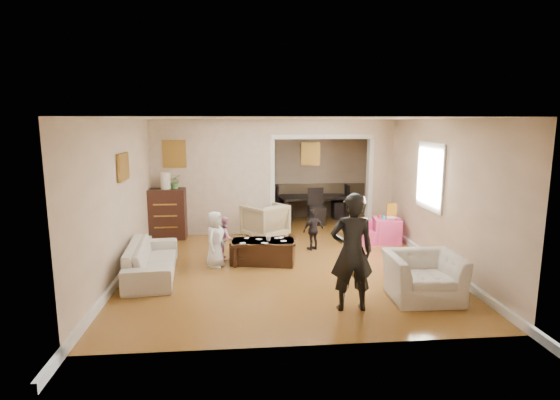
{
  "coord_description": "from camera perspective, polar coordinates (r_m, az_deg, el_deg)",
  "views": [
    {
      "loc": [
        -0.74,
        -8.15,
        2.55
      ],
      "look_at": [
        0.0,
        0.2,
        1.05
      ],
      "focal_mm": 28.23,
      "sensor_mm": 36.0,
      "label": 1
    }
  ],
  "objects": [
    {
      "name": "partition_right",
      "position": [
        10.54,
        12.76,
        3.07
      ],
      "size": [
        0.55,
        0.18,
        2.6
      ],
      "primitive_type": "cube",
      "color": "beige",
      "rests_on": "ground"
    },
    {
      "name": "partition_left",
      "position": [
        10.05,
        -8.66,
        2.88
      ],
      "size": [
        2.75,
        0.18,
        2.6
      ],
      "primitive_type": "cube",
      "color": "beige",
      "rests_on": "ground"
    },
    {
      "name": "framed_art_alcove",
      "position": [
        11.77,
        3.96,
        5.97
      ],
      "size": [
        0.45,
        0.03,
        0.55
      ],
      "primitive_type": "cube",
      "color": "brown"
    },
    {
      "name": "child_toddler",
      "position": [
        8.86,
        4.34,
        -3.84
      ],
      "size": [
        0.52,
        0.41,
        0.83
      ],
      "primitive_type": "imported",
      "rotation": [
        0.0,
        0.0,
        -2.63
      ],
      "color": "black",
      "rests_on": "ground"
    },
    {
      "name": "play_table",
      "position": [
        9.66,
        13.67,
        -3.85
      ],
      "size": [
        0.62,
        0.62,
        0.53
      ],
      "primitive_type": "cube",
      "rotation": [
        0.0,
        0.0,
        -0.14
      ],
      "color": "#E93D85",
      "rests_on": "ground"
    },
    {
      "name": "framed_art_sofa_wall",
      "position": [
        7.84,
        -19.63,
        4.07
      ],
      "size": [
        0.03,
        0.55,
        0.4
      ],
      "primitive_type": "cube",
      "color": "brown"
    },
    {
      "name": "play_bowl",
      "position": [
        9.5,
        14.26,
        -2.33
      ],
      "size": [
        0.24,
        0.24,
        0.05
      ],
      "primitive_type": "imported",
      "rotation": [
        0.0,
        0.0,
        -0.14
      ],
      "color": "silver",
      "rests_on": "play_table"
    },
    {
      "name": "floor",
      "position": [
        8.58,
        0.12,
        -7.16
      ],
      "size": [
        7.0,
        7.0,
        0.0
      ],
      "primitive_type": "plane",
      "color": "#A76F2B",
      "rests_on": "ground"
    },
    {
      "name": "dresser",
      "position": [
        9.98,
        -14.4,
        -1.74
      ],
      "size": [
        0.8,
        0.45,
        1.1
      ],
      "primitive_type": "cube",
      "color": "#33190F",
      "rests_on": "ground"
    },
    {
      "name": "dining_table",
      "position": [
        11.7,
        4.2,
        -0.91
      ],
      "size": [
        1.88,
        1.17,
        0.63
      ],
      "primitive_type": "imported",
      "rotation": [
        0.0,
        0.0,
        0.1
      ],
      "color": "black",
      "rests_on": "ground"
    },
    {
      "name": "framed_art_partition",
      "position": [
        9.99,
        -13.53,
        5.84
      ],
      "size": [
        0.45,
        0.03,
        0.55
      ],
      "primitive_type": "cube",
      "color": "brown",
      "rests_on": "partition_left"
    },
    {
      "name": "armchair_front",
      "position": [
        6.81,
        18.07,
        -9.41
      ],
      "size": [
        1.04,
        0.91,
        0.66
      ],
      "primitive_type": "imported",
      "rotation": [
        0.0,
        0.0,
        -0.02
      ],
      "color": "beige",
      "rests_on": "ground"
    },
    {
      "name": "potted_plant",
      "position": [
        9.83,
        -13.43,
        2.32
      ],
      "size": [
        0.28,
        0.24,
        0.31
      ],
      "primitive_type": "imported",
      "color": "#4D7E38",
      "rests_on": "dresser"
    },
    {
      "name": "adult_person",
      "position": [
        6.04,
        9.29,
        -6.69
      ],
      "size": [
        0.6,
        0.4,
        1.63
      ],
      "primitive_type": "imported",
      "rotation": [
        0.0,
        0.0,
        3.15
      ],
      "color": "black",
      "rests_on": "ground"
    },
    {
      "name": "cereal_box",
      "position": [
        9.7,
        14.25,
        -1.32
      ],
      "size": [
        0.21,
        0.1,
        0.3
      ],
      "primitive_type": "cube",
      "rotation": [
        0.0,
        0.0,
        -0.14
      ],
      "color": "yellow",
      "rests_on": "play_table"
    },
    {
      "name": "table_lamp",
      "position": [
        9.85,
        -14.58,
        2.43
      ],
      "size": [
        0.22,
        0.22,
        0.36
      ],
      "primitive_type": "cylinder",
      "color": "#FFEECF",
      "rests_on": "dresser"
    },
    {
      "name": "armchair_back",
      "position": [
        9.77,
        -1.98,
        -2.7
      ],
      "size": [
        1.15,
        1.16,
        0.76
      ],
      "primitive_type": "imported",
      "rotation": [
        0.0,
        0.0,
        3.82
      ],
      "color": "tan",
      "rests_on": "ground"
    },
    {
      "name": "coffee_table",
      "position": [
        8.08,
        -2.22,
        -6.69
      ],
      "size": [
        1.21,
        0.77,
        0.42
      ],
      "primitive_type": "cube",
      "rotation": [
        0.0,
        0.0,
        -0.19
      ],
      "color": "#331910",
      "rests_on": "ground"
    },
    {
      "name": "child_kneel_b",
      "position": [
        8.31,
        -7.18,
        -4.86
      ],
      "size": [
        0.37,
        0.44,
        0.82
      ],
      "primitive_type": "imported",
      "rotation": [
        0.0,
        0.0,
        1.73
      ],
      "color": "pink",
      "rests_on": "ground"
    },
    {
      "name": "child_kneel_a",
      "position": [
        7.86,
        -8.4,
        -5.06
      ],
      "size": [
        0.47,
        0.57,
        1.01
      ],
      "primitive_type": "imported",
      "rotation": [
        0.0,
        0.0,
        1.21
      ],
      "color": "white",
      "rests_on": "ground"
    },
    {
      "name": "cyan_cup",
      "position": [
        9.51,
        13.27,
        -2.18
      ],
      "size": [
        0.08,
        0.08,
        0.08
      ],
      "primitive_type": "cylinder",
      "color": "#26A6C1",
      "rests_on": "play_table"
    },
    {
      "name": "craft_papers",
      "position": [
        8.02,
        -2.01,
        -5.23
      ],
      "size": [
        0.86,
        0.49,
        0.0
      ],
      "color": "white",
      "rests_on": "coffee_table"
    },
    {
      "name": "sofa",
      "position": [
        7.72,
        -16.27,
        -7.4
      ],
      "size": [
        0.92,
        1.96,
        0.56
      ],
      "primitive_type": "imported",
      "rotation": [
        0.0,
        0.0,
        1.66
      ],
      "color": "beige",
      "rests_on": "ground"
    },
    {
      "name": "partition_header",
      "position": [
        10.12,
        5.48,
        9.38
      ],
      "size": [
        2.22,
        0.18,
        0.35
      ],
      "primitive_type": "cube",
      "color": "beige",
      "rests_on": "partition_right"
    },
    {
      "name": "coffee_cup",
      "position": [
        7.97,
        -1.5,
        -5.0
      ],
      "size": [
        0.11,
        0.11,
        0.09
      ],
      "primitive_type": "imported",
      "rotation": [
        0.0,
        0.0,
        -0.19
      ],
      "color": "beige",
      "rests_on": "coffee_table"
    },
    {
      "name": "window_pane",
      "position": [
        8.56,
        18.93,
        2.88
      ],
      "size": [
        0.03,
        0.95,
        1.1
      ],
      "primitive_type": "cube",
      "color": "white",
      "rests_on": "ground"
    },
    {
      "name": "toy_block",
      "position": [
        9.67,
        12.84,
        -2.06
      ],
      "size": [
        0.09,
        0.08,
        0.05
      ],
      "primitive_type": "cube",
      "rotation": [
        0.0,
        0.0,
        0.21
      ],
      "color": "red",
      "rests_on": "play_table"
    }
  ]
}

